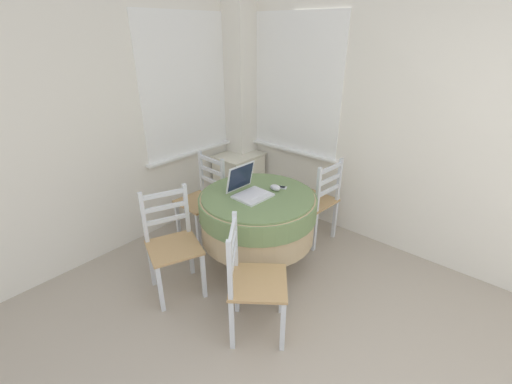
{
  "coord_description": "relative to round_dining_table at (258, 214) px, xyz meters",
  "views": [
    {
      "loc": [
        -0.9,
        0.14,
        2.03
      ],
      "look_at": [
        1.25,
        2.0,
        0.67
      ],
      "focal_mm": 24.0,
      "sensor_mm": 36.0,
      "label": 1
    }
  ],
  "objects": [
    {
      "name": "corner_cabinet",
      "position": [
        0.84,
        1.03,
        -0.24
      ],
      "size": [
        0.55,
        0.44,
        0.65
      ],
      "color": "silver",
      "rests_on": "ground_plane"
    },
    {
      "name": "dining_chair_left_flank",
      "position": [
        -0.68,
        0.33,
        -0.12
      ],
      "size": [
        0.52,
        0.52,
        0.89
      ],
      "color": "tan",
      "rests_on": "ground_plane"
    },
    {
      "name": "corner_room_shell",
      "position": [
        0.23,
        0.15,
        0.72
      ],
      "size": [
        4.5,
        4.98,
        2.55
      ],
      "color": "white",
      "rests_on": "ground_plane"
    },
    {
      "name": "round_dining_table",
      "position": [
        0.0,
        0.0,
        0.0
      ],
      "size": [
        1.02,
        1.02,
        0.75
      ],
      "color": "#4C3D2D",
      "rests_on": "ground_plane"
    },
    {
      "name": "dining_chair_camera_near",
      "position": [
        -0.6,
        -0.46,
        -0.12
      ],
      "size": [
        0.56,
        0.56,
        0.89
      ],
      "color": "tan",
      "rests_on": "ground_plane"
    },
    {
      "name": "dining_chair_near_right_window",
      "position": [
        0.75,
        -0.15,
        -0.12
      ],
      "size": [
        0.43,
        0.43,
        0.89
      ],
      "color": "tan",
      "rests_on": "ground_plane"
    },
    {
      "name": "cell_phone",
      "position": [
        0.25,
        -0.06,
        0.19
      ],
      "size": [
        0.09,
        0.11,
        0.01
      ],
      "color": "#B2B7BC",
      "rests_on": "round_dining_table"
    },
    {
      "name": "laptop",
      "position": [
        -0.05,
        0.06,
        0.24
      ],
      "size": [
        0.31,
        0.32,
        0.26
      ],
      "color": "silver",
      "rests_on": "round_dining_table"
    },
    {
      "name": "computer_mouse",
      "position": [
        0.17,
        -0.06,
        0.21
      ],
      "size": [
        0.07,
        0.1,
        0.05
      ],
      "color": "silver",
      "rests_on": "round_dining_table"
    },
    {
      "name": "dining_chair_near_back_window",
      "position": [
        0.02,
        0.76,
        -0.12
      ],
      "size": [
        0.42,
        0.42,
        0.89
      ],
      "color": "tan",
      "rests_on": "ground_plane"
    }
  ]
}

